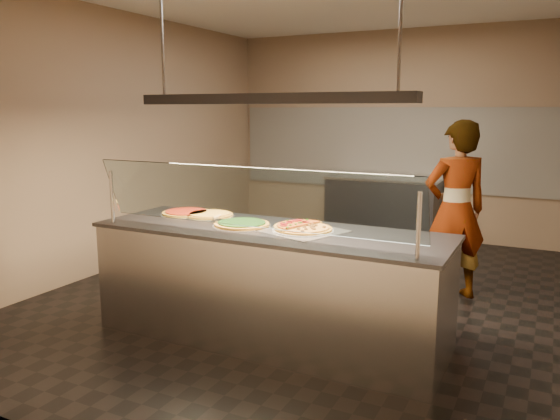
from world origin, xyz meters
The scene contains 19 objects.
ground centered at (0.00, 0.00, -0.01)m, with size 5.00×6.00×0.02m, color black.
wall_back centered at (0.00, 3.01, 1.50)m, with size 5.00×0.02×3.00m, color #8F765C.
wall_front centered at (0.00, -3.01, 1.50)m, with size 5.00×0.02×3.00m, color #8F765C.
wall_left centered at (-2.51, 0.00, 1.50)m, with size 0.02×6.00×3.00m, color #8F765C.
tile_band centered at (0.00, 2.98, 1.30)m, with size 4.90×0.02×1.20m, color silver.
serving_counter centered at (0.11, -1.21, 0.47)m, with size 2.88×0.94×0.93m.
sneeze_guard centered at (0.11, -1.55, 1.23)m, with size 2.64×0.18×0.54m.
perforated_tray centered at (0.39, -1.17, 0.94)m, with size 0.70×0.70×0.01m.
half_pizza_pepperoni centered at (0.28, -1.17, 0.96)m, with size 0.36×0.50×0.05m.
half_pizza_sausage centered at (0.50, -1.17, 0.96)m, with size 0.36×0.50×0.04m.
pizza_spinach centered at (-0.13, -1.22, 0.95)m, with size 0.48×0.48×0.03m.
pizza_cheese centered at (-0.60, -0.99, 0.94)m, with size 0.44×0.44×0.03m.
pizza_tomato centered at (-0.85, -1.00, 0.94)m, with size 0.46×0.46×0.03m.
pizza_spatula centered at (-0.40, -1.15, 0.96)m, with size 0.20×0.23×0.02m.
prep_table centered at (-0.02, 2.55, 0.47)m, with size 1.57×0.74×0.93m.
worker centered at (1.28, 0.51, 0.89)m, with size 0.65×0.42×1.78m, color #29272F.
heat_lamp_housing centered at (0.11, -1.21, 1.95)m, with size 2.30×0.18×0.08m, color #3F3F45.
lamp_rod_left centered at (-0.89, -1.21, 2.50)m, with size 0.02×0.02×1.01m, color #B7B7BC.
lamp_rod_right centered at (1.11, -1.21, 2.50)m, with size 0.02×0.02×1.01m, color #B7B7BC.
Camera 1 is at (2.10, -4.98, 1.87)m, focal length 35.00 mm.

